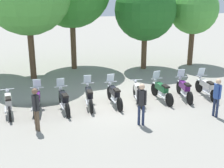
{
  "coord_description": "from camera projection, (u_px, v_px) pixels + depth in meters",
  "views": [
    {
      "loc": [
        -3.63,
        -13.13,
        5.55
      ],
      "look_at": [
        0.0,
        0.5,
        0.9
      ],
      "focal_mm": 49.21,
      "sensor_mm": 36.0,
      "label": 1
    }
  ],
  "objects": [
    {
      "name": "person_0",
      "position": [
        217.0,
        95.0,
        13.12
      ],
      "size": [
        0.28,
        0.41,
        1.72
      ],
      "rotation": [
        0.0,
        0.0,
        0.29
      ],
      "color": "#232D4C",
      "rests_on": "ground_plane"
    },
    {
      "name": "tree_4",
      "position": [
        194.0,
        10.0,
        20.75
      ],
      "size": [
        3.3,
        3.3,
        5.5
      ],
      "color": "brown",
      "rests_on": "ground_plane"
    },
    {
      "name": "motorcycle_7",
      "position": [
        184.0,
        89.0,
        15.37
      ],
      "size": [
        0.67,
        2.18,
        1.37
      ],
      "rotation": [
        0.0,
        0.0,
        1.43
      ],
      "color": "black",
      "rests_on": "ground_plane"
    },
    {
      "name": "motorcycle_6",
      "position": [
        161.0,
        90.0,
        15.12
      ],
      "size": [
        0.62,
        2.19,
        1.37
      ],
      "rotation": [
        0.0,
        0.0,
        1.64
      ],
      "color": "black",
      "rests_on": "ground_plane"
    },
    {
      "name": "motorcycle_8",
      "position": [
        206.0,
        87.0,
        15.61
      ],
      "size": [
        0.62,
        2.19,
        1.37
      ],
      "rotation": [
        0.0,
        0.0,
        1.54
      ],
      "color": "black",
      "rests_on": "ground_plane"
    },
    {
      "name": "motorcycle_5",
      "position": [
        138.0,
        92.0,
        14.87
      ],
      "size": [
        0.67,
        2.18,
        0.99
      ],
      "rotation": [
        0.0,
        0.0,
        1.44
      ],
      "color": "black",
      "rests_on": "ground_plane"
    },
    {
      "name": "person_1",
      "position": [
        36.0,
        106.0,
        11.83
      ],
      "size": [
        0.31,
        0.39,
        1.76
      ],
      "rotation": [
        0.0,
        0.0,
        3.63
      ],
      "color": "brown",
      "rests_on": "ground_plane"
    },
    {
      "name": "motorcycle_3",
      "position": [
        89.0,
        96.0,
        14.39
      ],
      "size": [
        0.62,
        2.19,
        1.37
      ],
      "rotation": [
        0.0,
        0.0,
        1.5
      ],
      "color": "black",
      "rests_on": "ground_plane"
    },
    {
      "name": "person_2",
      "position": [
        142.0,
        101.0,
        12.3
      ],
      "size": [
        0.39,
        0.32,
        1.78
      ],
      "rotation": [
        0.0,
        0.0,
        1.08
      ],
      "color": "#232D4C",
      "rests_on": "ground_plane"
    },
    {
      "name": "ground_plane",
      "position": [
        115.0,
        105.0,
        14.68
      ],
      "size": [
        80.0,
        80.0,
        0.0
      ],
      "primitive_type": "plane",
      "color": "gray"
    },
    {
      "name": "motorcycle_2",
      "position": [
        64.0,
        100.0,
        13.92
      ],
      "size": [
        0.62,
        2.19,
        1.37
      ],
      "rotation": [
        0.0,
        0.0,
        1.66
      ],
      "color": "black",
      "rests_on": "ground_plane"
    },
    {
      "name": "tree_3",
      "position": [
        145.0,
        10.0,
        19.79
      ],
      "size": [
        3.98,
        3.98,
        5.9
      ],
      "color": "brown",
      "rests_on": "ground_plane"
    },
    {
      "name": "motorcycle_0",
      "position": [
        9.0,
        103.0,
        13.55
      ],
      "size": [
        0.62,
        2.19,
        0.99
      ],
      "rotation": [
        0.0,
        0.0,
        1.66
      ],
      "color": "black",
      "rests_on": "ground_plane"
    },
    {
      "name": "motorcycle_1",
      "position": [
        37.0,
        101.0,
        13.75
      ],
      "size": [
        0.66,
        2.19,
        1.37
      ],
      "rotation": [
        0.0,
        0.0,
        1.45
      ],
      "color": "black",
      "rests_on": "ground_plane"
    },
    {
      "name": "motorcycle_4",
      "position": [
        114.0,
        94.0,
        14.59
      ],
      "size": [
        0.62,
        2.19,
        1.37
      ],
      "rotation": [
        0.0,
        0.0,
        1.61
      ],
      "color": "black",
      "rests_on": "ground_plane"
    }
  ]
}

